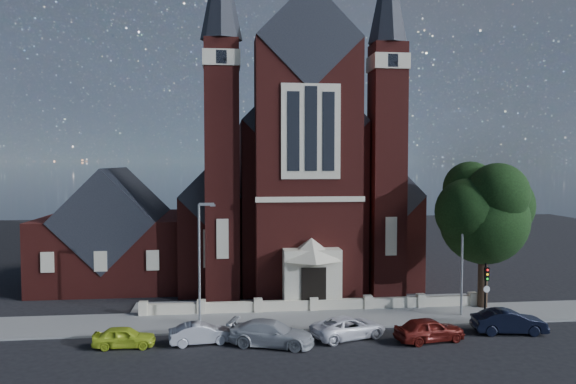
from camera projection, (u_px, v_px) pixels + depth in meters
The scene contains 16 objects.
ground at pixel (298, 285), 48.83m from camera, with size 120.00×120.00×0.00m, color black.
pavement_strip at pixel (318, 319), 38.41m from camera, with size 60.00×5.00×0.12m, color gray.
forecourt_paving at pixel (309, 304), 42.38m from camera, with size 26.00×3.00×0.14m, color gray.
forecourt_wall at pixel (314, 311), 40.39m from camera, with size 24.00×0.40×0.90m, color beige.
church at pixel (288, 187), 56.26m from camera, with size 20.01×34.90×29.20m.
parish_hall at pixel (115, 238), 49.80m from camera, with size 12.00×12.20×10.24m.
street_tree at pixel (487, 214), 40.63m from camera, with size 6.40×6.60×10.70m.
street_lamp_left at pixel (201, 256), 36.78m from camera, with size 1.16×0.22×8.09m.
street_lamp_right at pixel (463, 251), 38.79m from camera, with size 1.16×0.22×8.09m.
traffic_signal at pixel (486, 285), 37.43m from camera, with size 0.28×0.42×4.00m.
car_lime_van at pixel (124, 337), 32.55m from camera, with size 1.43×3.56×1.21m, color #BFD82B.
car_silver_a at pixel (201, 333), 33.20m from camera, with size 1.30×3.74×1.23m, color #ADB0B5.
car_silver_b at pixel (271, 333), 32.84m from camera, with size 2.05×5.04×1.46m, color #ABAFB3.
car_white_suv at pixel (349, 327), 34.30m from camera, with size 2.16×4.69×1.30m, color white.
car_dark_red at pixel (429, 329), 33.63m from camera, with size 1.70×4.23×1.44m, color #5F1510.
car_navy at pixel (509, 322), 35.19m from camera, with size 1.56×4.49×1.48m, color black.
Camera 1 is at (-6.28, -32.91, 10.79)m, focal length 35.00 mm.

